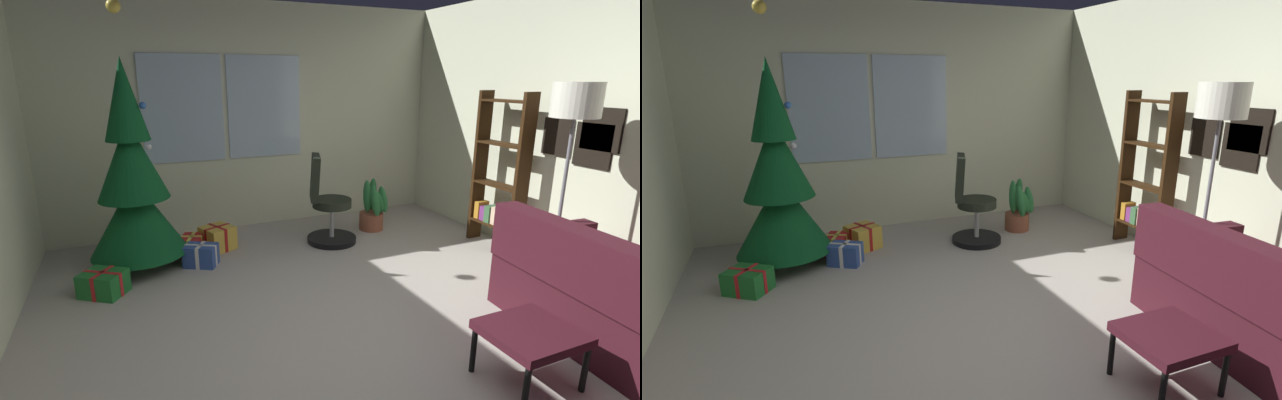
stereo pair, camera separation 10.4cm
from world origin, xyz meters
The scene contains 12 objects.
ground_plane centered at (0.00, 0.00, -0.05)m, with size 4.79×6.10×0.10m, color #B0A99D.
wall_back_with_windows centered at (-0.02, 3.10, 1.35)m, with size 4.79×0.12×2.68m.
footstool centered at (0.65, -0.62, 0.32)m, with size 0.54×0.47×0.37m.
holiday_tree centered at (-1.45, 2.17, 0.83)m, with size 0.90×0.90×2.47m.
gift_box_red centered at (-0.94, 2.32, 0.10)m, with size 0.30×0.34×0.21m.
gift_box_green centered at (-1.78, 1.69, 0.10)m, with size 0.44×0.42×0.21m.
gift_box_gold centered at (-0.66, 2.37, 0.13)m, with size 0.40×0.40×0.26m.
gift_box_blue centered at (-0.90, 1.99, 0.11)m, with size 0.37×0.34×0.22m.
office_chair centered at (0.53, 2.10, 0.39)m, with size 0.58×0.56×1.00m.
bookshelf centered at (2.18, 1.25, 0.73)m, with size 0.18×0.64×1.69m.
floor_lamp centered at (1.86, 0.22, 1.54)m, with size 0.38×0.38×1.79m.
potted_plant centered at (1.23, 2.27, 0.25)m, with size 0.38×0.46×0.62m.
Camera 1 is at (-1.48, -2.31, 1.83)m, focal length 25.22 mm.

